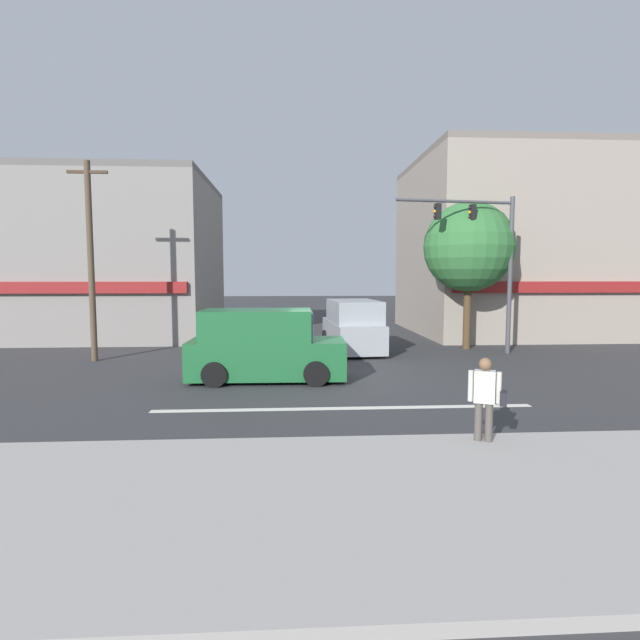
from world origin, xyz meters
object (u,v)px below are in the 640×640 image
Objects in this scene: traffic_light_mast at (488,248)px; pedestrian_foreground_with_bag at (486,398)px; utility_pole_near_left at (91,258)px; van_crossing_center at (264,347)px; street_tree at (469,247)px; van_approaching_near at (353,327)px.

traffic_light_mast is 3.71× the size of pedestrian_foreground_with_bag.
utility_pole_near_left is 7.87m from van_crossing_center.
street_tree reaches higher than pedestrian_foreground_with_bag.
pedestrian_foreground_with_bag is (0.89, -11.76, -0.05)m from van_approaching_near.
van_approaching_near is at bearing 10.41° from utility_pole_near_left.
van_approaching_near is at bearing 168.66° from traffic_light_mast.
traffic_light_mast is 1.34× the size of van_crossing_center.
traffic_light_mast is (0.28, -1.37, -0.12)m from street_tree.
utility_pole_near_left is 1.16× the size of traffic_light_mast.
utility_pole_near_left is 4.30× the size of pedestrian_foreground_with_bag.
van_crossing_center is at bearing 124.30° from pedestrian_foreground_with_bag.
utility_pole_near_left reaches higher than street_tree.
utility_pole_near_left is at bearing 136.80° from pedestrian_foreground_with_bag.
utility_pole_near_left reaches higher than van_approaching_near.
traffic_light_mast is at bearing 2.87° from utility_pole_near_left.
utility_pole_near_left is 14.95m from traffic_light_mast.
van_crossing_center is at bearing -152.37° from traffic_light_mast.
van_crossing_center reaches higher than pedestrian_foreground_with_bag.
van_crossing_center is 2.78× the size of pedestrian_foreground_with_bag.
traffic_light_mast reaches higher than van_approaching_near.
street_tree is 14.81m from utility_pole_near_left.
street_tree is 1.33× the size of van_crossing_center.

